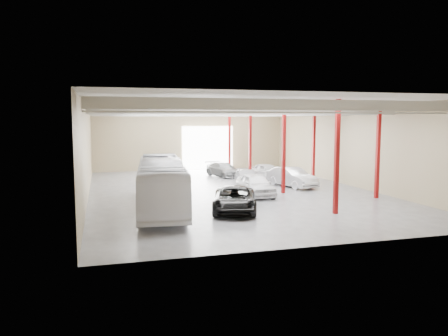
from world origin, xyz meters
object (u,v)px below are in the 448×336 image
car_row_b (246,178)px  car_right_near (292,177)px  coach_bus (161,184)px  car_right_far (267,171)px  car_row_a (256,185)px  black_sedan (235,199)px  car_row_c (223,169)px

car_row_b → car_right_near: (3.47, -1.95, 0.18)m
coach_bus → car_right_near: size_ratio=2.33×
car_right_far → car_row_b: bearing=-146.3°
coach_bus → car_row_a: coach_bus is taller
black_sedan → car_row_a: 6.15m
car_row_a → black_sedan: bearing=-121.6°
car_right_far → car_right_near: bearing=-103.4°
coach_bus → car_right_near: bearing=34.7°
car_row_a → car_right_far: bearing=64.2°
car_row_b → car_right_far: 5.08m
black_sedan → car_row_c: (3.98, 16.75, -0.08)m
car_row_c → car_right_near: car_right_near is taller
coach_bus → car_row_a: bearing=29.8°
car_row_a → car_right_far: 9.98m
car_row_a → car_right_near: bearing=36.6°
black_sedan → car_right_near: size_ratio=1.10×
coach_bus → car_right_far: bearing=51.7°
car_row_a → car_row_b: (1.01, 5.20, -0.17)m
car_row_b → car_row_a: bearing=-93.8°
coach_bus → car_right_near: 13.81m
black_sedan → car_row_b: (4.30, 10.40, -0.12)m
car_right_near → car_right_far: size_ratio=1.19×
car_right_near → car_right_far: (-0.03, 5.69, -0.11)m
coach_bus → black_sedan: coach_bus is taller
car_row_b → car_right_near: 3.99m
black_sedan → car_row_a: car_row_a is taller
car_row_b → car_row_c: (-0.32, 6.35, 0.05)m
car_row_a → car_row_b: car_row_a is taller
black_sedan → coach_bus: bearing=174.5°
coach_bus → car_row_a: 8.37m
car_row_c → car_row_a: bearing=-108.3°
car_right_near → car_right_far: 5.69m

